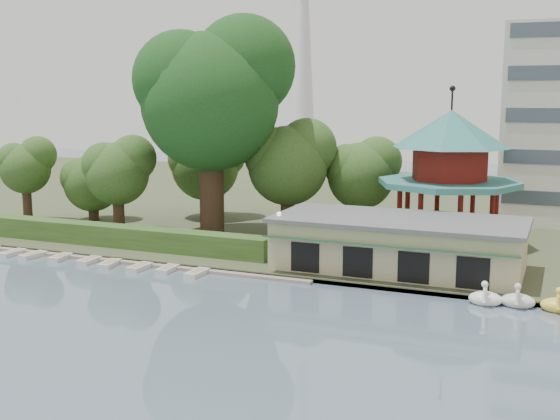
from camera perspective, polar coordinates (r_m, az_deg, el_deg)
The scene contains 12 objects.
ground_plane at distance 38.62m, azimuth -13.32°, elevation -11.28°, with size 220.00×220.00×0.00m, color slate.
shore at distance 84.95m, azimuth 7.54°, elevation 0.40°, with size 220.00×70.00×0.40m, color #424930.
embankment at distance 52.86m, azimuth -2.30°, elevation -5.17°, with size 220.00×0.60×0.30m, color gray.
dock at distance 58.69m, azimuth -13.07°, elevation -3.96°, with size 34.00×1.60×0.24m, color gray.
boathouse at distance 53.53m, azimuth 9.59°, elevation -2.67°, with size 18.60×9.39×3.90m.
pavilion at distance 62.12m, azimuth 13.61°, elevation 3.65°, with size 12.40×12.40×13.50m.
broadcast_tower at distance 181.77m, azimuth 1.96°, elevation 15.97°, with size 8.00×8.00×96.00m.
hedge at distance 62.78m, azimuth -13.60°, elevation -2.00°, with size 30.00×2.00×1.80m, color #375A24.
lamp_post at distance 53.07m, azimuth -0.09°, elevation -1.57°, with size 0.36×0.36×4.28m.
big_tree at distance 64.82m, azimuth -5.48°, elevation 9.66°, with size 13.89×12.94×20.24m.
small_trees at distance 69.88m, azimuth -5.62°, elevation 3.55°, with size 39.42×16.73×10.82m.
moored_rowboats at distance 59.59m, azimuth -16.50°, elevation -3.84°, with size 24.24×2.74×0.36m.
Camera 1 is at (21.48, -29.10, 13.55)m, focal length 45.00 mm.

